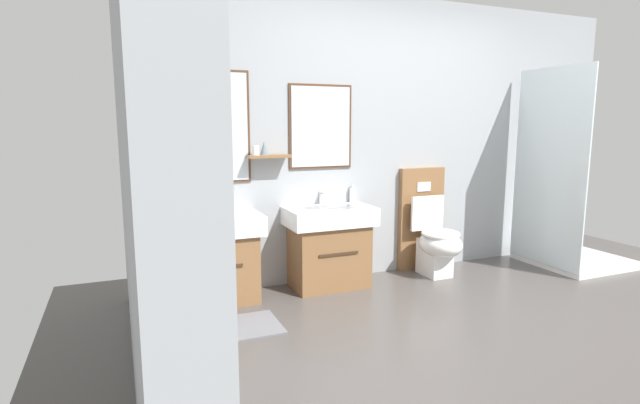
{
  "coord_description": "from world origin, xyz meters",
  "views": [
    {
      "loc": [
        -2.48,
        -2.35,
        1.42
      ],
      "look_at": [
        -0.91,
        1.41,
        0.76
      ],
      "focal_mm": 27.32,
      "sensor_mm": 36.0,
      "label": 1
    }
  ],
  "objects": [
    {
      "name": "bath_mat",
      "position": [
        -1.81,
        0.85,
        0.01
      ],
      "size": [
        0.68,
        0.44,
        0.01
      ],
      "primitive_type": "cube",
      "color": "slate",
      "rests_on": "ground"
    },
    {
      "name": "tap_on_left_sink",
      "position": [
        -1.81,
        1.6,
        0.78
      ],
      "size": [
        0.03,
        0.13,
        0.11
      ],
      "color": "silver",
      "rests_on": "vanity_sink_left"
    },
    {
      "name": "wall_back",
      "position": [
        -0.02,
        1.69,
        1.28
      ],
      "size": [
        4.93,
        0.27,
        2.56
      ],
      "color": "#999EA3",
      "rests_on": "ground"
    },
    {
      "name": "vanity_sink_right",
      "position": [
        -0.82,
        1.44,
        0.38
      ],
      "size": [
        0.75,
        0.47,
        0.71
      ],
      "color": "brown",
      "rests_on": "ground"
    },
    {
      "name": "ground_plane",
      "position": [
        0.0,
        0.0,
        -0.05
      ],
      "size": [
        6.13,
        4.7,
        0.1
      ],
      "primitive_type": "cube",
      "color": "#4C4744",
      "rests_on": "ground"
    },
    {
      "name": "wall_left",
      "position": [
        -2.4,
        0.0,
        1.28
      ],
      "size": [
        0.12,
        3.5,
        2.56
      ],
      "primitive_type": "cube",
      "color": "#999EA3",
      "rests_on": "ground"
    },
    {
      "name": "vanity_sink_left",
      "position": [
        -1.81,
        1.44,
        0.38
      ],
      "size": [
        0.75,
        0.47,
        0.71
      ],
      "color": "brown",
      "rests_on": "ground"
    },
    {
      "name": "shower_tray",
      "position": [
        1.66,
        1.12,
        0.4
      ],
      "size": [
        0.97,
        0.85,
        1.95
      ],
      "color": "white",
      "rests_on": "ground"
    },
    {
      "name": "toothbrush_cup",
      "position": [
        -2.11,
        1.59,
        0.76
      ],
      "size": [
        0.07,
        0.07,
        0.21
      ],
      "color": "silver",
      "rests_on": "vanity_sink_left"
    },
    {
      "name": "toilet",
      "position": [
        0.24,
        1.43,
        0.38
      ],
      "size": [
        0.48,
        0.63,
        1.0
      ],
      "color": "brown",
      "rests_on": "ground"
    },
    {
      "name": "soap_dispenser",
      "position": [
        -0.51,
        1.6,
        0.78
      ],
      "size": [
        0.06,
        0.06,
        0.17
      ],
      "color": "white",
      "rests_on": "vanity_sink_right"
    },
    {
      "name": "tap_on_right_sink",
      "position": [
        -0.82,
        1.6,
        0.78
      ],
      "size": [
        0.03,
        0.13,
        0.11
      ],
      "color": "silver",
      "rests_on": "vanity_sink_right"
    }
  ]
}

